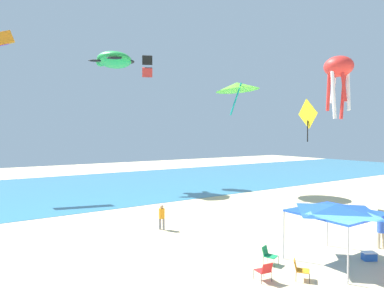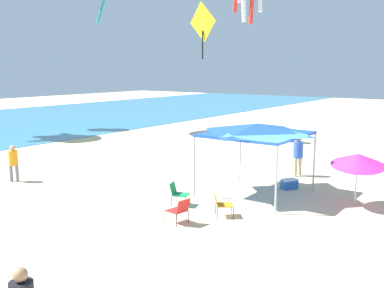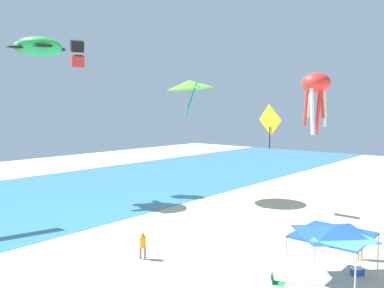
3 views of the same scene
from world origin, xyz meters
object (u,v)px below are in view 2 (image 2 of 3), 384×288
object	(u,v)px
beach_umbrella	(358,160)
cooler_box	(289,184)
folding_chair_right_of_tent	(221,203)
folding_chair_left_of_tent	(178,192)
kite_diamond_yellow	(203,24)
person_far_stroller	(13,160)
canopy_tent	(257,130)
folding_chair_facing_ocean	(179,209)
person_kite_handler	(298,152)

from	to	relation	value
beach_umbrella	cooler_box	bearing A→B (deg)	71.72
beach_umbrella	folding_chair_right_of_tent	size ratio (longest dim) A/B	2.59
cooler_box	folding_chair_left_of_tent	bearing A→B (deg)	152.17
beach_umbrella	kite_diamond_yellow	world-z (taller)	kite_diamond_yellow
cooler_box	person_far_stroller	xyz separation A→B (m)	(-5.79, 10.06, 0.73)
folding_chair_right_of_tent	cooler_box	xyz separation A→B (m)	(4.54, -0.42, -0.27)
folding_chair_left_of_tent	person_far_stroller	distance (m)	7.89
beach_umbrella	cooler_box	xyz separation A→B (m)	(0.95, 2.87, -1.50)
folding_chair_left_of_tent	canopy_tent	bearing A→B (deg)	-49.18
cooler_box	beach_umbrella	bearing A→B (deg)	-108.28
beach_umbrella	kite_diamond_yellow	distance (m)	16.63
folding_chair_left_of_tent	cooler_box	bearing A→B (deg)	-48.06
cooler_box	kite_diamond_yellow	world-z (taller)	kite_diamond_yellow
folding_chair_facing_ocean	kite_diamond_yellow	bearing A→B (deg)	-140.05
folding_chair_facing_ocean	folding_chair_right_of_tent	size ratio (longest dim) A/B	1.00
folding_chair_right_of_tent	canopy_tent	bearing A→B (deg)	-32.00
folding_chair_left_of_tent	person_far_stroller	world-z (taller)	person_far_stroller
folding_chair_facing_ocean	cooler_box	world-z (taller)	folding_chair_facing_ocean
folding_chair_right_of_tent	person_far_stroller	xyz separation A→B (m)	(-1.25, 9.64, 0.45)
canopy_tent	person_far_stroller	size ratio (longest dim) A/B	2.22
beach_umbrella	cooler_box	distance (m)	3.38
folding_chair_left_of_tent	person_far_stroller	xyz separation A→B (m)	(-1.41, 7.75, 0.45)
folding_chair_right_of_tent	person_far_stroller	distance (m)	9.73
folding_chair_left_of_tent	person_far_stroller	bearing A→B (deg)	80.06
folding_chair_facing_ocean	person_far_stroller	world-z (taller)	person_far_stroller
person_far_stroller	kite_diamond_yellow	bearing A→B (deg)	63.41
folding_chair_right_of_tent	beach_umbrella	bearing A→B (deg)	-80.61
canopy_tent	folding_chair_right_of_tent	bearing A→B (deg)	-173.87
folding_chair_facing_ocean	person_kite_handler	size ratio (longest dim) A/B	0.44
canopy_tent	kite_diamond_yellow	distance (m)	14.14
folding_chair_facing_ocean	kite_diamond_yellow	size ratio (longest dim) A/B	0.22
folding_chair_left_of_tent	person_kite_handler	bearing A→B (deg)	-34.80
folding_chair_right_of_tent	person_kite_handler	distance (m)	6.82
folding_chair_facing_ocean	folding_chair_left_of_tent	distance (m)	1.91
beach_umbrella	person_far_stroller	world-z (taller)	beach_umbrella
folding_chair_facing_ocean	folding_chair_right_of_tent	distance (m)	1.50
person_far_stroller	folding_chair_facing_ocean	bearing A→B (deg)	-25.93
canopy_tent	person_kite_handler	world-z (taller)	canopy_tent
beach_umbrella	cooler_box	world-z (taller)	beach_umbrella
canopy_tent	beach_umbrella	world-z (taller)	canopy_tent
canopy_tent	cooler_box	world-z (taller)	canopy_tent
folding_chair_facing_ocean	folding_chair_right_of_tent	xyz separation A→B (m)	(1.33, -0.69, 0.00)
canopy_tent	person_kite_handler	bearing A→B (deg)	-2.25
canopy_tent	folding_chair_facing_ocean	size ratio (longest dim) A/B	4.29
folding_chair_facing_ocean	kite_diamond_yellow	xyz separation A→B (m)	(13.94, 8.66, 7.16)
beach_umbrella	kite_diamond_yellow	bearing A→B (deg)	54.50
folding_chair_facing_ocean	folding_chair_left_of_tent	xyz separation A→B (m)	(1.49, 1.20, 0.00)
folding_chair_right_of_tent	kite_diamond_yellow	xyz separation A→B (m)	(12.61, 9.35, 7.16)
canopy_tent	cooler_box	bearing A→B (deg)	-25.70
cooler_box	kite_diamond_yellow	size ratio (longest dim) A/B	0.20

